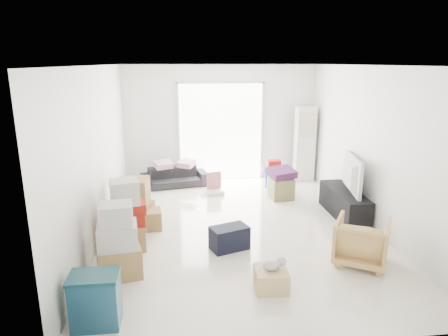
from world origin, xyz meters
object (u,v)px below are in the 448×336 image
object	(u,v)px
storage_bins	(96,300)
wood_crate	(271,279)
ac_tower	(305,144)
television	(345,187)
kids_table	(274,168)
ottoman	(281,188)
armchair	(362,239)
tv_console	(344,203)
sofa	(174,174)

from	to	relation	value
storage_bins	wood_crate	xyz separation A→B (m)	(2.02, 0.48, -0.17)
ac_tower	storage_bins	size ratio (longest dim) A/B	2.92
ac_tower	storage_bins	bearing A→B (deg)	-127.13
television	wood_crate	size ratio (longest dim) A/B	2.80
ac_tower	kids_table	xyz separation A→B (m)	(-0.88, -0.63, -0.40)
ottoman	wood_crate	world-z (taller)	ottoman
armchair	wood_crate	size ratio (longest dim) A/B	1.79
kids_table	armchair	bearing A→B (deg)	-82.60
tv_console	wood_crate	world-z (taller)	tv_console
ac_tower	television	xyz separation A→B (m)	(0.05, -2.33, -0.32)
ac_tower	wood_crate	xyz separation A→B (m)	(-1.83, -4.60, -0.74)
tv_console	television	xyz separation A→B (m)	(0.00, 0.00, 0.32)
tv_console	ottoman	distance (m)	1.41
sofa	wood_crate	world-z (taller)	sofa
ac_tower	sofa	world-z (taller)	ac_tower
armchair	television	bearing A→B (deg)	-74.34
sofa	ac_tower	bearing A→B (deg)	-8.41
armchair	kids_table	distance (m)	3.48
wood_crate	storage_bins	bearing A→B (deg)	-166.60
tv_console	kids_table	xyz separation A→B (m)	(-0.93, 1.71, 0.23)
sofa	kids_table	bearing A→B (deg)	-23.46
armchair	wood_crate	bearing A→B (deg)	51.59
tv_console	wood_crate	bearing A→B (deg)	-129.62
armchair	storage_bins	xyz separation A→B (m)	(-3.42, -1.01, -0.06)
ac_tower	tv_console	bearing A→B (deg)	-88.77
ottoman	kids_table	size ratio (longest dim) A/B	0.67
tv_console	kids_table	world-z (taller)	kids_table
tv_console	armchair	world-z (taller)	armchair
ac_tower	storage_bins	world-z (taller)	ac_tower
television	sofa	xyz separation A→B (m)	(-3.12, 2.18, -0.27)
sofa	ottoman	bearing A→B (deg)	-37.90
tv_console	wood_crate	distance (m)	2.95
sofa	armchair	distance (m)	4.73
kids_table	wood_crate	distance (m)	4.10
sofa	armchair	world-z (taller)	armchair
storage_bins	kids_table	size ratio (longest dim) A/B	0.90
storage_bins	wood_crate	bearing A→B (deg)	13.40
storage_bins	tv_console	bearing A→B (deg)	35.20
television	armchair	size ratio (longest dim) A/B	1.57
television	wood_crate	world-z (taller)	television
ac_tower	kids_table	size ratio (longest dim) A/B	2.63
tv_console	ottoman	bearing A→B (deg)	130.28
ac_tower	sofa	distance (m)	3.13
storage_bins	wood_crate	distance (m)	2.08
kids_table	wood_crate	xyz separation A→B (m)	(-0.95, -3.98, -0.34)
tv_console	storage_bins	distance (m)	4.77
ac_tower	wood_crate	bearing A→B (deg)	-111.66
storage_bins	wood_crate	size ratio (longest dim) A/B	1.50
wood_crate	armchair	bearing A→B (deg)	20.61
ac_tower	television	bearing A→B (deg)	-88.77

